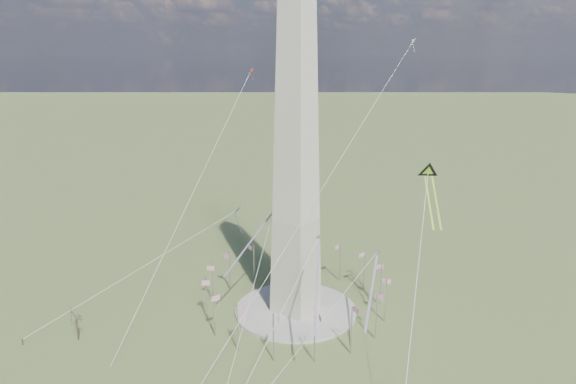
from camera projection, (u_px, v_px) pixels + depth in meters
The scene contains 13 objects.
ground at pixel (296, 311), 152.53m from camera, with size 2000.00×2000.00×0.00m, color #536231.
plaza at pixel (296, 310), 152.42m from camera, with size 36.00×36.00×0.80m, color #A6A398.
washington_monument at pixel (296, 153), 139.95m from camera, with size 15.56×15.56×100.00m.
flagpole_ring at pixel (296, 289), 150.62m from camera, with size 54.40×54.40×13.00m.
tree_far at pixel (76, 317), 135.58m from camera, with size 5.35×5.35×9.36m.
person_west at pixel (23, 342), 134.91m from camera, with size 0.80×0.62×1.64m, color gray.
kite_delta_black at pixel (429, 176), 131.52m from camera, with size 12.01×15.87×13.55m.
kite_diamond_purple at pixel (238, 213), 167.25m from camera, with size 1.90×3.17×9.77m.
kite_streamer_left at pixel (317, 269), 124.56m from camera, with size 12.95×20.59×15.88m.
kite_streamer_mid at pixel (258, 231), 148.32m from camera, with size 2.24×22.47×15.42m.
kite_streamer_right at pixel (373, 279), 135.69m from camera, with size 8.13×20.27×14.45m.
kite_small_red at pixel (251, 72), 181.16m from camera, with size 1.32×1.95×4.14m.
kite_small_white at pixel (413, 42), 163.27m from camera, with size 1.46×2.09×4.35m.
Camera 1 is at (78.35, -113.47, 74.27)m, focal length 32.00 mm.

